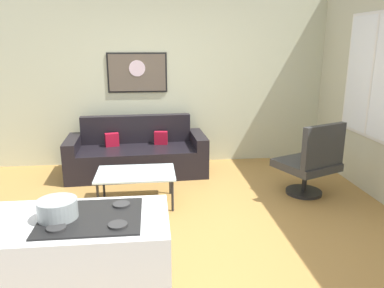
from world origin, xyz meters
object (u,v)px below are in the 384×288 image
armchair (312,162)px  mixing_bowl (58,210)px  couch (137,155)px  coffee_table (136,175)px  wall_painting (137,73)px

armchair → mixing_bowl: size_ratio=4.16×
couch → mixing_bowl: bearing=-95.6°
armchair → coffee_table: bearing=-180.0°
mixing_bowl → wall_painting: bearing=84.7°
coffee_table → couch: bearing=91.1°
coffee_table → armchair: armchair is taller
coffee_table → mixing_bowl: size_ratio=4.04×
coffee_table → armchair: size_ratio=0.97×
armchair → mixing_bowl: bearing=-139.2°
coffee_table → mixing_bowl: (-0.35, -2.23, 0.60)m
coffee_table → armchair: 2.23m
coffee_table → mixing_bowl: mixing_bowl is taller
wall_painting → mixing_bowl: bearing=-95.3°
couch → armchair: bearing=-26.9°
wall_painting → coffee_table: bearing=-90.2°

